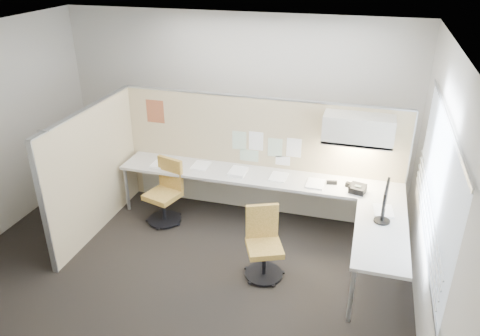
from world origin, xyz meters
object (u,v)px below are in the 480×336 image
(chair_left, at_px, (166,193))
(monitor, at_px, (385,201))
(desk, at_px, (278,191))
(chair_right, at_px, (263,245))
(phone, at_px, (357,189))

(chair_left, xyz_separation_m, monitor, (2.97, -0.43, 0.58))
(chair_left, bearing_deg, desk, 23.67)
(monitor, bearing_deg, chair_left, 87.35)
(chair_right, xyz_separation_m, monitor, (1.33, 0.39, 0.60))
(desk, bearing_deg, monitor, -25.16)
(chair_left, bearing_deg, chair_right, -10.43)
(chair_left, distance_m, phone, 2.68)
(desk, xyz_separation_m, monitor, (1.37, -0.64, 0.40))
(desk, bearing_deg, chair_left, -172.50)
(desk, height_order, chair_left, chair_left)
(chair_left, relative_size, chair_right, 1.05)
(phone, bearing_deg, chair_right, -119.80)
(chair_right, height_order, monitor, monitor)
(phone, bearing_deg, monitor, -49.83)
(chair_right, relative_size, monitor, 1.84)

